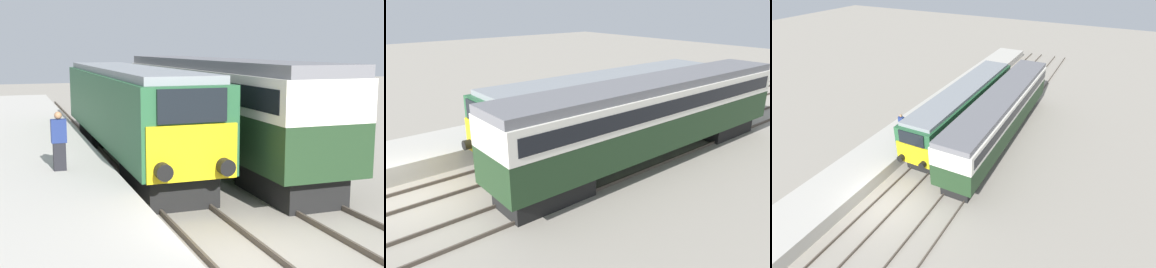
{
  "view_description": "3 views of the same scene",
  "coord_description": "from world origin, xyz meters",
  "views": [
    {
      "loc": [
        -4.51,
        -9.59,
        4.43
      ],
      "look_at": [
        0.0,
        3.27,
        2.23
      ],
      "focal_mm": 50.0,
      "sensor_mm": 36.0,
      "label": 1
    },
    {
      "loc": [
        14.2,
        -2.92,
        7.37
      ],
      "look_at": [
        1.7,
        7.27,
        1.6
      ],
      "focal_mm": 35.0,
      "sensor_mm": 36.0,
      "label": 2
    },
    {
      "loc": [
        10.1,
        -9.53,
        13.0
      ],
      "look_at": [
        1.7,
        7.27,
        1.6
      ],
      "focal_mm": 28.0,
      "sensor_mm": 36.0,
      "label": 3
    }
  ],
  "objects": [
    {
      "name": "rails_near_track",
      "position": [
        0.0,
        5.0,
        0.07
      ],
      "size": [
        1.51,
        60.0,
        0.14
      ],
      "color": "#4C4238",
      "rests_on": "ground_plane"
    },
    {
      "name": "person_on_platform",
      "position": [
        -3.09,
        6.21,
        1.74
      ],
      "size": [
        0.44,
        0.26,
        1.74
      ],
      "color": "black",
      "rests_on": "platform_left"
    },
    {
      "name": "locomotive",
      "position": [
        0.0,
        10.74,
        2.1
      ],
      "size": [
        2.7,
        15.44,
        3.7
      ],
      "color": "black",
      "rests_on": "ground_plane"
    },
    {
      "name": "passenger_carriage",
      "position": [
        3.4,
        10.46,
        2.42
      ],
      "size": [
        2.75,
        16.84,
        4.01
      ],
      "color": "black",
      "rests_on": "ground_plane"
    },
    {
      "name": "platform_left",
      "position": [
        -3.3,
        8.0,
        0.43
      ],
      "size": [
        3.5,
        50.0,
        0.87
      ],
      "color": "#B7B2A8",
      "rests_on": "ground_plane"
    },
    {
      "name": "ground_plane",
      "position": [
        0.0,
        0.0,
        0.0
      ],
      "size": [
        120.0,
        120.0,
        0.0
      ],
      "primitive_type": "plane",
      "color": "gray"
    },
    {
      "name": "rails_far_track",
      "position": [
        3.4,
        5.0,
        0.07
      ],
      "size": [
        1.5,
        60.0,
        0.14
      ],
      "color": "#4C4238",
      "rests_on": "ground_plane"
    }
  ]
}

